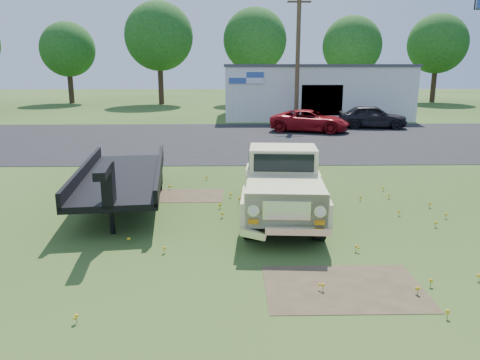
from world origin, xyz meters
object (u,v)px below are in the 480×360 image
Objects in this scene: flatbed_trailer at (122,173)px; dark_sedan at (372,117)px; vintage_pickup_truck at (282,182)px; red_pickup at (310,121)px.

dark_sedan is at bearing 46.73° from flatbed_trailer.
vintage_pickup_truck is at bearing 165.02° from dark_sedan.
vintage_pickup_truck reaches higher than dark_sedan.
vintage_pickup_truck is 20.18m from dark_sedan.
red_pickup is (3.56, 16.85, -0.32)m from vintage_pickup_truck.
red_pickup is (8.25, 15.44, -0.28)m from flatbed_trailer.
vintage_pickup_truck is 0.78× the size of flatbed_trailer.
vintage_pickup_truck reaches higher than flatbed_trailer.
flatbed_trailer is 1.58× the size of dark_sedan.
dark_sedan is at bearing 70.73° from vintage_pickup_truck.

